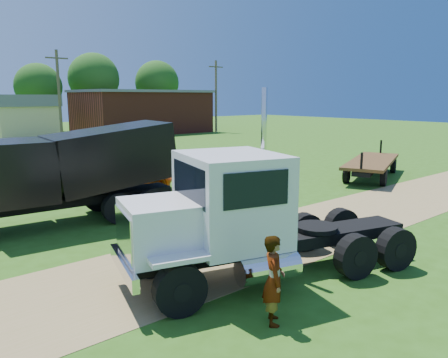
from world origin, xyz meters
TOP-DOWN VIEW (x-y plane):
  - ground at (0.00, 0.00)m, footprint 140.00×140.00m
  - dirt_track at (0.00, 0.00)m, footprint 120.00×4.20m
  - white_semi_tractor at (-3.03, -1.63)m, footprint 7.99×4.43m
  - black_dump_truck at (-4.10, 6.03)m, footprint 8.30×3.14m
  - orange_pickup at (-0.39, 9.49)m, footprint 5.17×2.93m
  - flatbed_trailer at (12.18, 3.99)m, footprint 7.34×4.73m
  - spectator_a at (-3.77, -3.64)m, footprint 0.76×0.80m
  - spectator_b at (-2.46, 6.94)m, footprint 0.82×0.68m
  - brick_building at (18.00, 40.00)m, footprint 15.40×10.40m
  - tan_shed at (4.00, 40.00)m, footprint 6.20×5.40m
  - utility_poles at (6.00, 35.00)m, footprint 42.20×0.28m
  - tree_row at (6.65, 50.01)m, footprint 52.99×11.03m

SIDE VIEW (x-z plane):
  - ground at x=0.00m, z-range 0.00..0.00m
  - dirt_track at x=0.00m, z-range 0.00..0.01m
  - orange_pickup at x=-0.39m, z-range 0.00..1.36m
  - spectator_b at x=-2.46m, z-range 0.00..1.53m
  - flatbed_trailer at x=12.18m, z-range -0.13..1.68m
  - spectator_a at x=-3.77m, z-range 0.00..1.83m
  - white_semi_tractor at x=-3.03m, z-range -0.75..3.98m
  - black_dump_truck at x=-4.10m, z-range 0.18..3.72m
  - tan_shed at x=4.00m, z-range 0.07..4.77m
  - brick_building at x=18.00m, z-range 0.01..5.31m
  - utility_poles at x=6.00m, z-range 0.21..9.21m
  - tree_row at x=6.65m, z-range 0.95..11.54m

